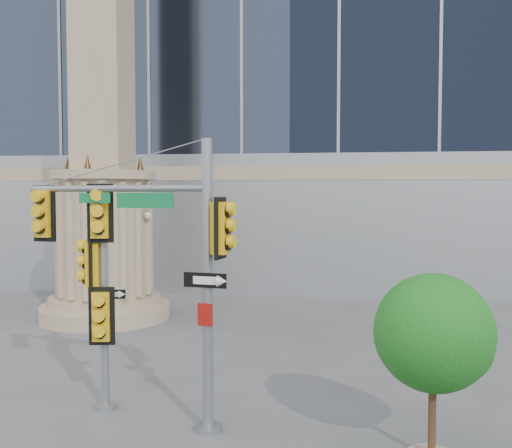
# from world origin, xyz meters

# --- Properties ---
(ground) EXTENTS (120.00, 120.00, 0.00)m
(ground) POSITION_xyz_m (0.00, 0.00, 0.00)
(ground) COLOR #545456
(ground) RESTS_ON ground
(monument) EXTENTS (4.40, 4.40, 16.60)m
(monument) POSITION_xyz_m (-6.00, 9.00, 5.52)
(monument) COLOR tan
(monument) RESTS_ON ground
(main_signal_pole) EXTENTS (4.07, 1.04, 5.30)m
(main_signal_pole) POSITION_xyz_m (-1.38, 0.40, 3.28)
(main_signal_pole) COLOR slate
(main_signal_pole) RESTS_ON ground
(secondary_signal_pole) EXTENTS (0.83, 0.60, 4.58)m
(secondary_signal_pole) POSITION_xyz_m (-2.75, 0.93, 2.69)
(secondary_signal_pole) COLOR slate
(secondary_signal_pole) RESTS_ON ground
(street_tree) EXTENTS (1.95, 1.91, 3.04)m
(street_tree) POSITION_xyz_m (3.44, -0.36, 2.00)
(street_tree) COLOR tan
(street_tree) RESTS_ON ground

